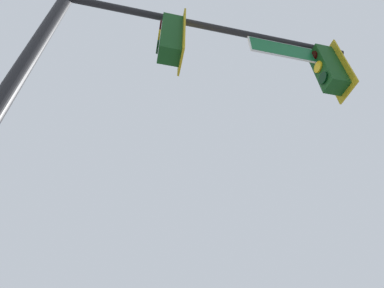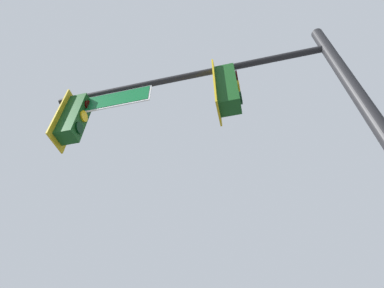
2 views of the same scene
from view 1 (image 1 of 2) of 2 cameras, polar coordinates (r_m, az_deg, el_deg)
signal_pole_near at (r=4.64m, az=-3.42°, el=13.90°), size 5.32×1.41×7.25m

